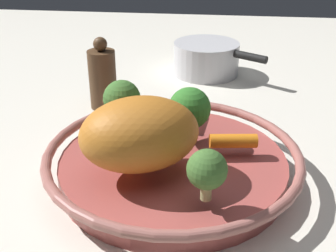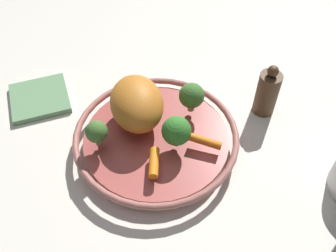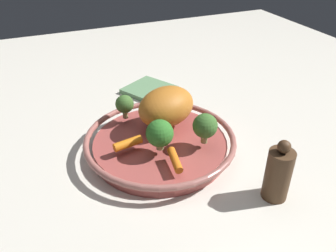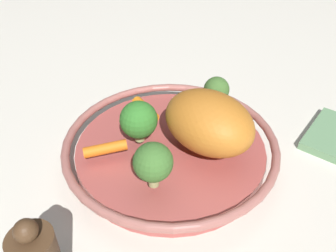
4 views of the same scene
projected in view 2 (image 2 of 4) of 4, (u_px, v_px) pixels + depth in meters
The scene contains 10 objects.
ground_plane at pixel (156, 147), 0.83m from camera, with size 2.05×2.05×0.00m, color silver.
serving_bowl at pixel (156, 140), 0.81m from camera, with size 0.35×0.35×0.05m.
roast_chicken_piece at pixel (137, 103), 0.79m from camera, with size 0.15×0.11×0.09m, color #BF6F24.
baby_carrot_near_rim at pixel (154, 163), 0.74m from camera, with size 0.02×0.02×0.06m, color orange.
baby_carrot_left at pixel (206, 141), 0.77m from camera, with size 0.02×0.02×0.07m, color orange.
broccoli_floret_small at pixel (192, 96), 0.81m from camera, with size 0.05×0.05×0.07m.
broccoli_floret_large at pixel (97, 132), 0.75m from camera, with size 0.04×0.04×0.06m.
broccoli_floret_mid at pixel (176, 131), 0.75m from camera, with size 0.06×0.06×0.07m.
pepper_mill at pixel (267, 92), 0.86m from camera, with size 0.05×0.05×0.13m.
dish_towel at pixel (40, 98), 0.91m from camera, with size 0.13×0.13×0.01m, color #669366.
Camera 2 is at (-0.12, 0.49, 0.66)m, focal length 41.12 mm.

